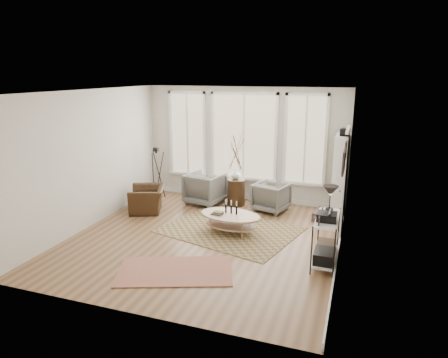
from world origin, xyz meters
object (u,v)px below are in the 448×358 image
at_px(low_shelf, 326,235).
at_px(bookcase, 340,176).
at_px(armchair_left, 205,188).
at_px(side_table, 236,170).
at_px(accent_chair, 147,199).
at_px(armchair_right, 271,197).
at_px(coffee_table, 230,218).

bearing_deg(low_shelf, bookcase, 88.72).
bearing_deg(armchair_left, side_table, -158.12).
distance_m(low_shelf, accent_chair, 4.51).
bearing_deg(low_shelf, armchair_left, 143.50).
height_order(bookcase, side_table, bookcase).
bearing_deg(accent_chair, bookcase, 82.15).
bearing_deg(armchair_right, accent_chair, 34.69).
distance_m(bookcase, armchair_left, 3.29).
height_order(low_shelf, armchair_right, low_shelf).
xyz_separation_m(low_shelf, armchair_left, (-3.18, 2.36, -0.11)).
relative_size(bookcase, armchair_left, 2.35).
relative_size(armchair_right, side_table, 0.41).
distance_m(side_table, accent_chair, 2.27).
height_order(low_shelf, armchair_left, low_shelf).
bearing_deg(accent_chair, coffee_table, 51.68).
distance_m(armchair_left, accent_chair, 1.48).
relative_size(coffee_table, accent_chair, 1.52).
bearing_deg(side_table, armchair_left, -169.39).
height_order(bookcase, low_shelf, bookcase).
bearing_deg(bookcase, accent_chair, -165.27).
bearing_deg(low_shelf, accent_chair, 162.21).
relative_size(bookcase, accent_chair, 2.28).
distance_m(low_shelf, side_table, 3.49).
bearing_deg(low_shelf, armchair_right, 122.19).
xyz_separation_m(side_table, accent_chair, (-1.88, -1.12, -0.60)).
distance_m(coffee_table, accent_chair, 2.39).
relative_size(low_shelf, side_table, 0.70).
xyz_separation_m(low_shelf, coffee_table, (-1.99, 0.73, -0.20)).
relative_size(coffee_table, side_table, 0.74).
distance_m(bookcase, coffee_table, 2.79).
xyz_separation_m(armchair_right, side_table, (-0.92, 0.14, 0.54)).
distance_m(bookcase, side_table, 2.47).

